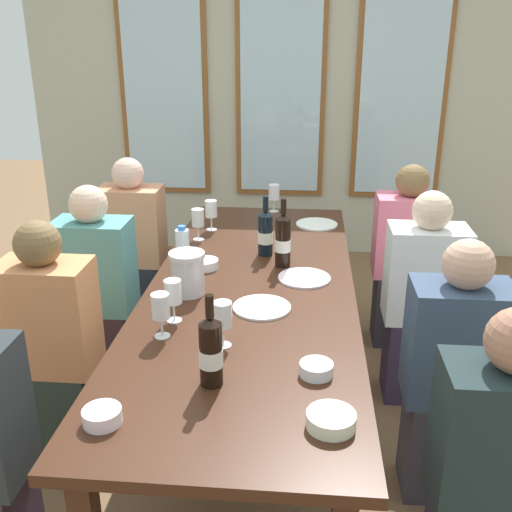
{
  "coord_description": "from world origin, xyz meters",
  "views": [
    {
      "loc": [
        0.24,
        -2.41,
        1.81
      ],
      "look_at": [
        0.0,
        0.25,
        0.79
      ],
      "focal_mm": 41.43,
      "sensor_mm": 36.0,
      "label": 1
    }
  ],
  "objects_px": {
    "seated_person_3": "(422,304)",
    "tasting_bowl_1": "(331,420)",
    "wine_glass_2": "(173,293)",
    "metal_pitcher": "(187,273)",
    "wine_glass_3": "(161,308)",
    "water_bottle": "(183,252)",
    "wine_bottle_0": "(283,240)",
    "seated_person_4": "(53,351)",
    "seated_person_7": "(494,483)",
    "seated_person_2": "(98,295)",
    "seated_person_1": "(405,262)",
    "white_plate_0": "(262,307)",
    "tasting_bowl_2": "(102,416)",
    "tasting_bowl_0": "(316,369)",
    "wine_glass_1": "(274,194)",
    "seated_person_5": "(452,380)",
    "wine_glass_5": "(211,210)",
    "white_plate_1": "(304,278)",
    "white_plate_2": "(317,224)",
    "tasting_bowl_3": "(205,264)",
    "wine_glass_4": "(223,317)",
    "wine_glass_0": "(198,218)",
    "wine_bottle_2": "(265,233)",
    "dining_table": "(251,300)",
    "seated_person_0": "(134,251)"
  },
  "relations": [
    {
      "from": "seated_person_5",
      "to": "wine_glass_4",
      "type": "bearing_deg",
      "value": -168.1
    },
    {
      "from": "water_bottle",
      "to": "seated_person_3",
      "type": "xyz_separation_m",
      "value": [
        1.16,
        0.23,
        -0.33
      ]
    },
    {
      "from": "dining_table",
      "to": "tasting_bowl_0",
      "type": "xyz_separation_m",
      "value": [
        0.29,
        -0.7,
        0.09
      ]
    },
    {
      "from": "wine_bottle_0",
      "to": "wine_glass_3",
      "type": "relative_size",
      "value": 1.94
    },
    {
      "from": "tasting_bowl_3",
      "to": "wine_glass_5",
      "type": "xyz_separation_m",
      "value": [
        -0.06,
        0.58,
        0.1
      ]
    },
    {
      "from": "wine_glass_2",
      "to": "metal_pitcher",
      "type": "bearing_deg",
      "value": 89.19
    },
    {
      "from": "seated_person_2",
      "to": "seated_person_1",
      "type": "bearing_deg",
      "value": 20.64
    },
    {
      "from": "seated_person_3",
      "to": "tasting_bowl_1",
      "type": "bearing_deg",
      "value": -111.01
    },
    {
      "from": "white_plate_1",
      "to": "tasting_bowl_3",
      "type": "height_order",
      "value": "tasting_bowl_3"
    },
    {
      "from": "wine_bottle_0",
      "to": "wine_glass_4",
      "type": "bearing_deg",
      "value": -102.55
    },
    {
      "from": "wine_glass_4",
      "to": "white_plate_2",
      "type": "bearing_deg",
      "value": 76.54
    },
    {
      "from": "seated_person_7",
      "to": "wine_glass_2",
      "type": "bearing_deg",
      "value": 152.89
    },
    {
      "from": "seated_person_5",
      "to": "seated_person_7",
      "type": "distance_m",
      "value": 0.57
    },
    {
      "from": "metal_pitcher",
      "to": "seated_person_5",
      "type": "distance_m",
      "value": 1.17
    },
    {
      "from": "wine_glass_3",
      "to": "tasting_bowl_0",
      "type": "bearing_deg",
      "value": -20.46
    },
    {
      "from": "white_plate_1",
      "to": "wine_glass_1",
      "type": "height_order",
      "value": "wine_glass_1"
    },
    {
      "from": "white_plate_1",
      "to": "seated_person_3",
      "type": "distance_m",
      "value": 0.67
    },
    {
      "from": "tasting_bowl_3",
      "to": "wine_glass_3",
      "type": "relative_size",
      "value": 0.73
    },
    {
      "from": "white_plate_2",
      "to": "seated_person_3",
      "type": "xyz_separation_m",
      "value": [
        0.53,
        -0.59,
        -0.22
      ]
    },
    {
      "from": "white_plate_2",
      "to": "water_bottle",
      "type": "xyz_separation_m",
      "value": [
        -0.63,
        -0.81,
        0.11
      ]
    },
    {
      "from": "white_plate_0",
      "to": "wine_glass_1",
      "type": "bearing_deg",
      "value": 91.42
    },
    {
      "from": "tasting_bowl_0",
      "to": "wine_glass_1",
      "type": "relative_size",
      "value": 0.65
    },
    {
      "from": "seated_person_3",
      "to": "white_plate_2",
      "type": "bearing_deg",
      "value": 132.15
    },
    {
      "from": "wine_glass_2",
      "to": "seated_person_2",
      "type": "distance_m",
      "value": 0.93
    },
    {
      "from": "wine_glass_4",
      "to": "seated_person_7",
      "type": "bearing_deg",
      "value": -23.63
    },
    {
      "from": "seated_person_1",
      "to": "seated_person_5",
      "type": "height_order",
      "value": "same"
    },
    {
      "from": "wine_bottle_0",
      "to": "tasting_bowl_2",
      "type": "relative_size",
      "value": 2.93
    },
    {
      "from": "metal_pitcher",
      "to": "seated_person_2",
      "type": "xyz_separation_m",
      "value": [
        -0.56,
        0.4,
        -0.31
      ]
    },
    {
      "from": "metal_pitcher",
      "to": "wine_glass_1",
      "type": "height_order",
      "value": "metal_pitcher"
    },
    {
      "from": "seated_person_0",
      "to": "seated_person_5",
      "type": "height_order",
      "value": "same"
    },
    {
      "from": "metal_pitcher",
      "to": "seated_person_4",
      "type": "xyz_separation_m",
      "value": [
        -0.56,
        -0.18,
        -0.31
      ]
    },
    {
      "from": "water_bottle",
      "to": "wine_glass_1",
      "type": "bearing_deg",
      "value": 71.42
    },
    {
      "from": "wine_glass_0",
      "to": "tasting_bowl_0",
      "type": "bearing_deg",
      "value": -64.17
    },
    {
      "from": "white_plate_2",
      "to": "seated_person_4",
      "type": "distance_m",
      "value": 1.66
    },
    {
      "from": "dining_table",
      "to": "tasting_bowl_1",
      "type": "xyz_separation_m",
      "value": [
        0.33,
        -0.98,
        0.09
      ]
    },
    {
      "from": "wine_bottle_0",
      "to": "tasting_bowl_0",
      "type": "relative_size",
      "value": 2.98
    },
    {
      "from": "wine_bottle_2",
      "to": "seated_person_7",
      "type": "distance_m",
      "value": 1.58
    },
    {
      "from": "water_bottle",
      "to": "wine_glass_1",
      "type": "relative_size",
      "value": 1.38
    },
    {
      "from": "white_plate_0",
      "to": "tasting_bowl_2",
      "type": "distance_m",
      "value": 0.89
    },
    {
      "from": "wine_bottle_2",
      "to": "wine_glass_1",
      "type": "relative_size",
      "value": 1.77
    },
    {
      "from": "tasting_bowl_1",
      "to": "seated_person_3",
      "type": "relative_size",
      "value": 0.13
    },
    {
      "from": "wine_glass_3",
      "to": "water_bottle",
      "type": "bearing_deg",
      "value": 93.94
    },
    {
      "from": "white_plate_1",
      "to": "white_plate_2",
      "type": "relative_size",
      "value": 1.0
    },
    {
      "from": "seated_person_4",
      "to": "seated_person_7",
      "type": "bearing_deg",
      "value": -21.33
    },
    {
      "from": "white_plate_2",
      "to": "seated_person_2",
      "type": "bearing_deg",
      "value": -151.1
    },
    {
      "from": "tasting_bowl_0",
      "to": "tasting_bowl_3",
      "type": "xyz_separation_m",
      "value": [
        -0.53,
        0.9,
        -0.0
      ]
    },
    {
      "from": "tasting_bowl_3",
      "to": "water_bottle",
      "type": "relative_size",
      "value": 0.53
    },
    {
      "from": "wine_glass_5",
      "to": "seated_person_7",
      "type": "distance_m",
      "value": 2.07
    },
    {
      "from": "metal_pitcher",
      "to": "seated_person_4",
      "type": "distance_m",
      "value": 0.67
    },
    {
      "from": "white_plate_1",
      "to": "seated_person_3",
      "type": "height_order",
      "value": "seated_person_3"
    }
  ]
}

